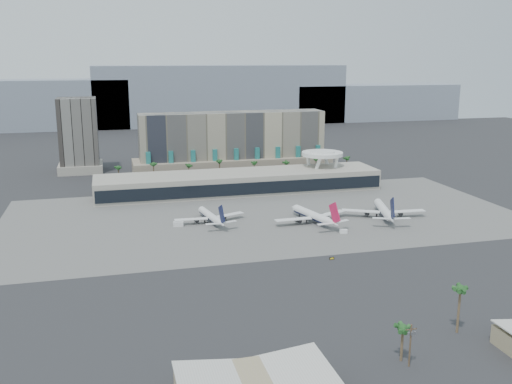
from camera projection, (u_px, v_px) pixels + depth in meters
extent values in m
plane|color=#232326|center=(298.00, 250.00, 240.56)|extent=(900.00, 900.00, 0.00)
cube|color=#5B5B59|center=(264.00, 216.00, 292.35)|extent=(260.00, 130.00, 0.06)
cube|color=gray|center=(9.00, 105.00, 632.56)|extent=(260.00, 60.00, 55.00)
cube|color=gray|center=(221.00, 95.00, 689.83)|extent=(300.00, 60.00, 70.00)
cube|color=gray|center=(372.00, 102.00, 741.86)|extent=(220.00, 60.00, 45.00)
cube|color=tan|center=(232.00, 142.00, 402.98)|extent=(130.00, 22.00, 42.00)
cube|color=tan|center=(233.00, 164.00, 404.77)|extent=(140.00, 30.00, 10.00)
cube|color=#217270|center=(149.00, 165.00, 379.69)|extent=(3.00, 2.00, 18.00)
cube|color=#217270|center=(171.00, 164.00, 383.37)|extent=(3.00, 2.00, 18.00)
cube|color=#217270|center=(193.00, 163.00, 387.06)|extent=(3.00, 2.00, 18.00)
cube|color=#217270|center=(215.00, 162.00, 390.75)|extent=(3.00, 2.00, 18.00)
cube|color=#217270|center=(236.00, 161.00, 394.44)|extent=(3.00, 2.00, 18.00)
cube|color=#217270|center=(257.00, 160.00, 398.12)|extent=(3.00, 2.00, 18.00)
cube|color=#217270|center=(278.00, 159.00, 401.81)|extent=(3.00, 2.00, 18.00)
cube|color=#217270|center=(298.00, 159.00, 405.50)|extent=(3.00, 2.00, 18.00)
cube|color=#217270|center=(318.00, 158.00, 409.19)|extent=(3.00, 2.00, 18.00)
cube|color=black|center=(79.00, 135.00, 399.56)|extent=(26.00, 26.00, 52.00)
cube|color=#B1AB9C|center=(81.00, 167.00, 404.85)|extent=(30.00, 30.00, 6.00)
cube|color=#B1AB9C|center=(240.00, 182.00, 342.76)|extent=(170.00, 32.00, 12.00)
cube|color=black|center=(246.00, 189.00, 327.62)|extent=(168.00, 0.60, 7.00)
cube|color=black|center=(239.00, 170.00, 341.09)|extent=(170.00, 12.00, 2.50)
cylinder|color=white|center=(328.00, 166.00, 368.34)|extent=(6.98, 6.99, 21.89)
cylinder|color=white|center=(309.00, 166.00, 365.21)|extent=(6.98, 6.99, 21.89)
cylinder|color=white|center=(316.00, 170.00, 353.22)|extent=(6.98, 6.99, 21.89)
cylinder|color=white|center=(335.00, 169.00, 356.35)|extent=(6.98, 6.99, 21.89)
cylinder|color=white|center=(322.00, 154.00, 358.71)|extent=(26.00, 26.00, 2.20)
cylinder|color=white|center=(322.00, 152.00, 358.41)|extent=(16.00, 16.00, 1.20)
cylinder|color=brown|center=(119.00, 177.00, 358.51)|extent=(0.70, 0.70, 12.00)
sphere|color=#204F1F|center=(118.00, 168.00, 357.20)|extent=(2.80, 2.80, 2.80)
cylinder|color=brown|center=(154.00, 175.00, 363.92)|extent=(0.70, 0.70, 12.00)
sphere|color=#204F1F|center=(154.00, 166.00, 362.61)|extent=(2.80, 2.80, 2.80)
cylinder|color=brown|center=(188.00, 173.00, 369.33)|extent=(0.70, 0.70, 12.00)
sphere|color=#204F1F|center=(188.00, 165.00, 368.02)|extent=(2.80, 2.80, 2.80)
cylinder|color=brown|center=(220.00, 172.00, 374.49)|extent=(0.70, 0.70, 12.00)
sphere|color=#204F1F|center=(220.00, 163.00, 373.18)|extent=(2.80, 2.80, 2.80)
cylinder|color=brown|center=(254.00, 170.00, 380.14)|extent=(0.70, 0.70, 12.00)
sphere|color=#204F1F|center=(254.00, 161.00, 378.83)|extent=(2.80, 2.80, 2.80)
cylinder|color=brown|center=(285.00, 168.00, 385.55)|extent=(0.70, 0.70, 12.00)
sphere|color=#204F1F|center=(286.00, 160.00, 384.24)|extent=(2.80, 2.80, 2.80)
cylinder|color=brown|center=(316.00, 167.00, 390.96)|extent=(0.70, 0.70, 12.00)
sphere|color=#204F1F|center=(316.00, 159.00, 389.65)|extent=(2.80, 2.80, 2.80)
cylinder|color=brown|center=(347.00, 165.00, 396.61)|extent=(0.70, 0.70, 12.00)
sphere|color=#204F1F|center=(347.00, 157.00, 395.30)|extent=(2.80, 2.80, 2.80)
cube|color=silver|center=(293.00, 374.00, 134.20)|extent=(18.65, 22.60, 2.30)
cylinder|color=#4C3826|center=(410.00, 346.00, 148.30)|extent=(0.44, 0.44, 12.00)
cube|color=#4C3826|center=(411.00, 329.00, 147.24)|extent=(3.20, 0.22, 0.22)
cylinder|color=slate|center=(409.00, 334.00, 146.92)|extent=(0.56, 0.56, 0.90)
cylinder|color=slate|center=(412.00, 334.00, 147.14)|extent=(0.56, 0.56, 0.90)
cylinder|color=slate|center=(415.00, 333.00, 147.36)|extent=(0.56, 0.56, 0.90)
cylinder|color=black|center=(406.00, 329.00, 146.84)|extent=(0.12, 0.12, 0.30)
cylinder|color=black|center=(416.00, 328.00, 147.52)|extent=(0.12, 0.12, 0.30)
cylinder|color=white|center=(210.00, 215.00, 280.75)|extent=(7.46, 24.54, 3.56)
cylinder|color=#101537|center=(210.00, 216.00, 280.78)|extent=(7.31, 24.05, 3.49)
cone|color=white|center=(201.00, 209.00, 293.13)|extent=(4.16, 4.53, 3.56)
cone|color=white|center=(221.00, 223.00, 266.73)|extent=(4.81, 8.48, 3.56)
cube|color=white|center=(191.00, 219.00, 276.21)|extent=(16.17, 4.30, 0.31)
cube|color=white|center=(229.00, 215.00, 283.96)|extent=(16.22, 9.15, 0.31)
cylinder|color=black|center=(196.00, 220.00, 277.87)|extent=(2.51, 3.83, 1.96)
cylinder|color=black|center=(223.00, 217.00, 283.50)|extent=(2.51, 3.83, 1.96)
cube|color=#101537|center=(222.00, 214.00, 264.48)|extent=(1.75, 8.05, 9.37)
cube|color=white|center=(213.00, 224.00, 264.25)|extent=(7.17, 2.12, 0.22)
cube|color=white|center=(229.00, 222.00, 267.42)|extent=(7.38, 3.99, 0.22)
cylinder|color=black|center=(203.00, 216.00, 289.75)|extent=(0.45, 0.45, 1.42)
cylinder|color=black|center=(205.00, 221.00, 279.41)|extent=(0.62, 0.62, 1.42)
cylinder|color=black|center=(216.00, 220.00, 281.66)|extent=(0.62, 0.62, 1.42)
cylinder|color=white|center=(311.00, 215.00, 280.66)|extent=(10.39, 27.55, 4.01)
cylinder|color=#101537|center=(311.00, 215.00, 280.70)|extent=(10.18, 27.00, 3.93)
cone|color=white|center=(294.00, 208.00, 294.11)|extent=(4.97, 5.34, 4.01)
cone|color=white|center=(332.00, 223.00, 265.43)|extent=(6.04, 9.73, 4.01)
cube|color=white|center=(293.00, 219.00, 274.84)|extent=(18.18, 4.55, 0.35)
cube|color=white|center=(331.00, 214.00, 285.04)|extent=(18.02, 11.45, 0.35)
cylinder|color=black|center=(298.00, 220.00, 276.89)|extent=(3.10, 4.42, 2.21)
cylinder|color=black|center=(325.00, 216.00, 284.31)|extent=(3.10, 4.42, 2.21)
cube|color=#C31643|center=(335.00, 213.00, 262.94)|extent=(2.65, 8.97, 10.57)
cube|color=white|center=(326.00, 224.00, 262.37)|extent=(8.21, 3.00, 0.25)
cube|color=white|center=(341.00, 221.00, 266.54)|extent=(8.28, 5.02, 0.25)
cylinder|color=black|center=(299.00, 215.00, 290.46)|extent=(0.50, 0.50, 1.61)
cylinder|color=black|center=(307.00, 222.00, 278.97)|extent=(0.70, 0.70, 1.61)
cylinder|color=black|center=(318.00, 220.00, 281.93)|extent=(0.70, 0.70, 1.61)
cylinder|color=white|center=(383.00, 209.00, 289.87)|extent=(11.86, 28.92, 4.23)
cylinder|color=#101537|center=(383.00, 210.00, 289.90)|extent=(11.62, 28.34, 4.15)
cone|color=white|center=(377.00, 201.00, 305.96)|extent=(5.36, 5.72, 4.23)
cone|color=white|center=(391.00, 219.00, 271.64)|extent=(6.64, 10.31, 4.23)
cube|color=white|center=(361.00, 211.00, 289.19)|extent=(18.82, 12.58, 0.37)
cube|color=white|center=(407.00, 211.00, 288.78)|extent=(19.27, 5.44, 0.37)
cylinder|color=black|center=(367.00, 213.00, 289.89)|extent=(3.38, 4.70, 2.33)
cylinder|color=black|center=(400.00, 213.00, 289.59)|extent=(3.38, 4.70, 2.33)
cube|color=#101537|center=(392.00, 209.00, 268.83)|extent=(3.10, 9.39, 11.13)
cube|color=white|center=(382.00, 218.00, 270.57)|extent=(8.68, 5.53, 0.26)
cube|color=white|center=(402.00, 218.00, 270.41)|extent=(8.69, 3.43, 0.26)
cylinder|color=black|center=(379.00, 209.00, 301.49)|extent=(0.53, 0.53, 1.69)
cylinder|color=black|center=(377.00, 215.00, 289.58)|extent=(0.74, 0.74, 1.69)
cylinder|color=black|center=(390.00, 216.00, 289.46)|extent=(0.74, 0.74, 1.69)
cube|color=silver|center=(178.00, 224.00, 273.43)|extent=(5.25, 3.34, 2.38)
cube|color=white|center=(343.00, 231.00, 262.94)|extent=(3.86, 2.75, 1.80)
cube|color=black|center=(332.00, 258.00, 228.80)|extent=(2.11, 0.42, 0.95)
cube|color=gold|center=(332.00, 258.00, 228.64)|extent=(1.52, 0.15, 0.57)
cylinder|color=black|center=(330.00, 259.00, 228.66)|extent=(0.11, 0.11, 0.57)
cylinder|color=black|center=(334.00, 259.00, 229.03)|extent=(0.11, 0.11, 0.57)
cylinder|color=brown|center=(402.00, 344.00, 151.43)|extent=(0.70, 0.70, 9.54)
sphere|color=#204F1F|center=(403.00, 329.00, 150.41)|extent=(2.80, 2.80, 2.80)
cylinder|color=brown|center=(459.00, 311.00, 166.57)|extent=(0.70, 0.70, 13.94)
sphere|color=#204F1F|center=(461.00, 289.00, 165.04)|extent=(2.80, 2.80, 2.80)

